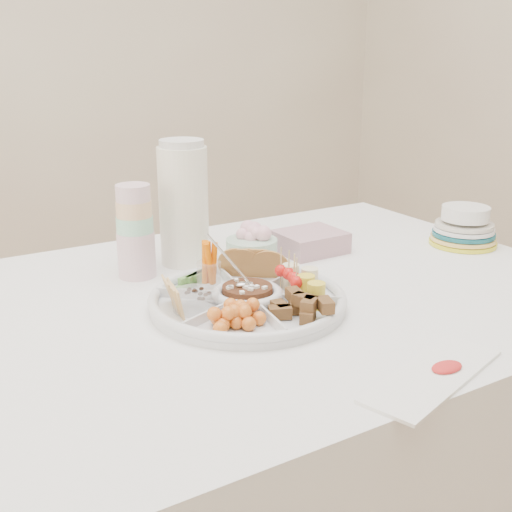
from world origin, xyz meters
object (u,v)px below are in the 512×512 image
plate_stack (464,224)px  party_tray (247,297)px  dining_table (241,453)px  thermos (184,202)px

plate_stack → party_tray: bearing=-173.7°
plate_stack → dining_table: bearing=-178.9°
thermos → dining_table: bearing=-89.5°
dining_table → thermos: size_ratio=5.14×
party_tray → plate_stack: plate_stack is taller
dining_table → plate_stack: bearing=1.1°
thermos → plate_stack: bearing=-19.7°
dining_table → plate_stack: plate_stack is taller
party_tray → plate_stack: bearing=6.3°
dining_table → party_tray: bearing=-105.9°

